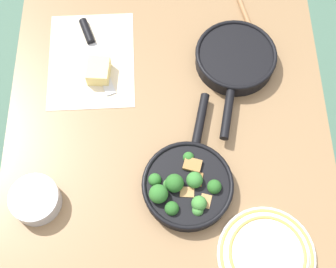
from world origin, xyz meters
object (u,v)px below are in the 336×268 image
Objects in this scene: skillet_broccoli at (187,185)px; wooden_spoon at (250,26)px; grater_knife at (92,46)px; prep_bowl_steel at (35,200)px; dinner_plate_stack at (267,255)px; cheese_block at (99,71)px; skillet_eggs at (235,59)px.

wooden_spoon is at bearing -9.78° from skillet_broccoli.
grater_knife is at bearing 43.50° from skillet_broccoli.
dinner_plate_stack is at bearing -104.08° from prep_bowl_steel.
skillet_broccoli is 0.96× the size of wooden_spoon.
cheese_block is (0.34, 0.24, -0.00)m from skillet_broccoli.
skillet_broccoli is 0.38m from prep_bowl_steel.
dinner_plate_stack is at bearing 15.76° from grater_knife.
dinner_plate_stack is at bearing 14.91° from skillet_eggs.
grater_knife is at bearing -13.78° from prep_bowl_steel.
prep_bowl_steel is (-0.47, 0.12, 0.02)m from grater_knife.
prep_bowl_steel is at bearing 107.42° from skillet_broccoli.
prep_bowl_steel is at bearing 159.45° from cheese_block.
skillet_broccoli is at bearing 10.53° from grater_knife.
wooden_spoon is (0.13, -0.06, -0.02)m from skillet_eggs.
wooden_spoon is at bearing -47.50° from prep_bowl_steel.
skillet_eggs is at bearing -9.43° from skillet_broccoli.
cheese_block is at bearing 39.50° from dinner_plate_stack.
prep_bowl_steel is (-0.03, 0.38, -0.00)m from skillet_broccoli.
dinner_plate_stack is 1.92× the size of prep_bowl_steel.
skillet_eggs is at bearing -36.06° from wooden_spoon.
grater_knife is (0.44, 0.26, -0.02)m from skillet_broccoli.
skillet_eggs is 0.55m from dinner_plate_stack.
skillet_broccoli reaches higher than dinner_plate_stack.
grater_knife is at bearing 36.30° from dinner_plate_stack.
skillet_broccoli is 1.46× the size of grater_knife.
cheese_block is (-0.03, 0.39, -0.00)m from skillet_eggs.
cheese_block reaches higher than wooden_spoon.
skillet_eggs is 4.76× the size of cheese_block.
skillet_broccoli is 0.26m from dinner_plate_stack.
dinner_plate_stack is at bearing -140.50° from cheese_block.
dinner_plate_stack is 0.58m from prep_bowl_steel.
dinner_plate_stack is (-0.68, 0.02, 0.01)m from wooden_spoon.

